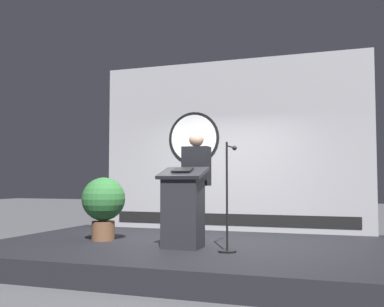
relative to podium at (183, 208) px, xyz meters
name	(u,v)px	position (x,y,z in m)	size (l,w,h in m)	color
ground_plane	(201,264)	(0.11, 0.49, -0.85)	(40.00, 40.00, 0.00)	#4C4C51
stage_platform	(201,254)	(0.11, 0.49, -0.70)	(6.40, 4.00, 0.30)	black
banner_display	(230,145)	(0.09, 2.34, 1.06)	(5.13, 0.12, 3.24)	#9E9EA3
podium	(183,208)	(0.00, 0.00, 0.00)	(0.64, 0.49, 1.14)	#26262B
speaker_person	(196,186)	(0.04, 0.48, 0.30)	(0.40, 0.26, 1.67)	black
microphone_stand	(228,212)	(0.68, -0.09, -0.03)	(0.24, 0.60, 1.46)	black
potted_plant	(104,202)	(-1.47, 0.36, 0.05)	(0.68, 0.68, 0.99)	brown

